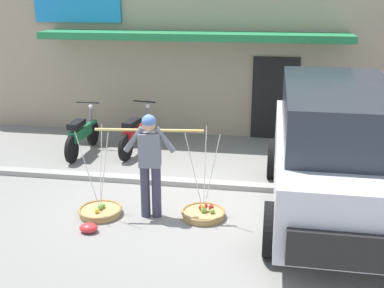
{
  "coord_description": "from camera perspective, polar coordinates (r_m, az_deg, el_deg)",
  "views": [
    {
      "loc": [
        1.66,
        -7.37,
        3.46
      ],
      "look_at": [
        0.34,
        0.6,
        0.85
      ],
      "focal_mm": 44.06,
      "sensor_mm": 36.0,
      "label": 1
    }
  ],
  "objects": [
    {
      "name": "parked_truck",
      "position": [
        7.78,
        17.16,
        -0.35
      ],
      "size": [
        2.19,
        4.82,
        2.1
      ],
      "color": "silver",
      "rests_on": "ground"
    },
    {
      "name": "motorcycle_second_in_row",
      "position": [
        10.62,
        -6.7,
        1.33
      ],
      "size": [
        0.54,
        1.81,
        1.09
      ],
      "color": "black",
      "rests_on": "ground"
    },
    {
      "name": "storefront_building",
      "position": [
        14.07,
        2.06,
        12.36
      ],
      "size": [
        13.0,
        6.0,
        4.2
      ],
      "color": "tan",
      "rests_on": "ground"
    },
    {
      "name": "fruit_vendor",
      "position": [
        7.37,
        -5.12,
        -1.85
      ],
      "size": [
        1.67,
        0.24,
        1.7
      ],
      "color": "#38384C",
      "rests_on": "ground"
    },
    {
      "name": "ground_plane",
      "position": [
        8.31,
        -3.03,
        -6.73
      ],
      "size": [
        90.0,
        90.0,
        0.0
      ],
      "primitive_type": "plane",
      "color": "gray"
    },
    {
      "name": "fruit_basket_right_side",
      "position": [
        7.88,
        -11.05,
        -7.92
      ],
      "size": [
        0.71,
        0.71,
        1.45
      ],
      "color": "tan",
      "rests_on": "ground"
    },
    {
      "name": "sidewalk_curb",
      "position": [
        8.92,
        -2.07,
        -4.59
      ],
      "size": [
        20.0,
        0.24,
        0.1
      ],
      "primitive_type": "cube",
      "color": "gray",
      "rests_on": "ground"
    },
    {
      "name": "fruit_basket_left_side",
      "position": [
        7.66,
        1.39,
        -8.33
      ],
      "size": [
        0.71,
        0.71,
        1.45
      ],
      "color": "tan",
      "rests_on": "ground"
    },
    {
      "name": "plastic_litter_bag",
      "position": [
        7.38,
        -12.41,
        -9.89
      ],
      "size": [
        0.28,
        0.22,
        0.14
      ],
      "primitive_type": "ellipsoid",
      "color": "red",
      "rests_on": "ground"
    },
    {
      "name": "motorcycle_nearest_shop",
      "position": [
        10.73,
        -13.2,
        1.15
      ],
      "size": [
        0.54,
        1.82,
        1.09
      ],
      "color": "black",
      "rests_on": "ground"
    }
  ]
}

